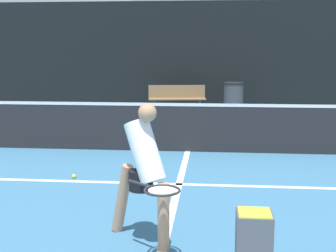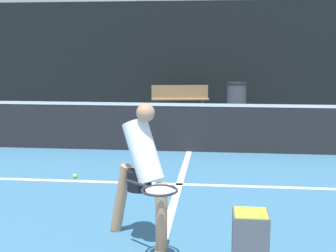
{
  "view_description": "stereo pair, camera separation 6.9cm",
  "coord_description": "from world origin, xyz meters",
  "px_view_note": "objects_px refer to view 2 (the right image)",
  "views": [
    {
      "loc": [
        0.49,
        -1.16,
        1.97
      ],
      "look_at": [
        -0.12,
        5.02,
        0.95
      ],
      "focal_mm": 50.0,
      "sensor_mm": 36.0,
      "label": 1
    },
    {
      "loc": [
        0.56,
        -1.16,
        1.97
      ],
      "look_at": [
        -0.12,
        5.02,
        0.95
      ],
      "focal_mm": 50.0,
      "sensor_mm": 36.0,
      "label": 2
    }
  ],
  "objects_px": {
    "courtside_bench": "(180,98)",
    "trash_bin": "(236,98)",
    "player_practicing": "(142,168)",
    "parked_car": "(84,84)"
  },
  "relations": [
    {
      "from": "player_practicing",
      "to": "courtside_bench",
      "type": "height_order",
      "value": "player_practicing"
    },
    {
      "from": "courtside_bench",
      "to": "trash_bin",
      "type": "relative_size",
      "value": 1.87
    },
    {
      "from": "player_practicing",
      "to": "courtside_bench",
      "type": "relative_size",
      "value": 0.8
    },
    {
      "from": "player_practicing",
      "to": "parked_car",
      "type": "height_order",
      "value": "parked_car"
    },
    {
      "from": "player_practicing",
      "to": "parked_car",
      "type": "distance_m",
      "value": 14.06
    },
    {
      "from": "courtside_bench",
      "to": "player_practicing",
      "type": "bearing_deg",
      "value": -95.88
    },
    {
      "from": "courtside_bench",
      "to": "trash_bin",
      "type": "height_order",
      "value": "trash_bin"
    },
    {
      "from": "trash_bin",
      "to": "parked_car",
      "type": "relative_size",
      "value": 0.23
    },
    {
      "from": "courtside_bench",
      "to": "trash_bin",
      "type": "bearing_deg",
      "value": -14.16
    },
    {
      "from": "courtside_bench",
      "to": "trash_bin",
      "type": "distance_m",
      "value": 1.76
    }
  ]
}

